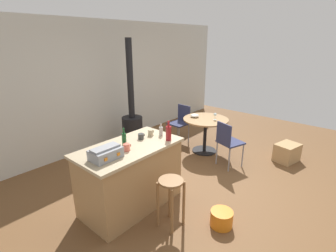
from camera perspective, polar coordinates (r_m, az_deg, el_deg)
name	(u,v)px	position (r m, az deg, el deg)	size (l,w,h in m)	color
ground_plane	(210,182)	(4.46, 9.52, -12.37)	(8.80, 8.80, 0.00)	brown
back_wall	(105,85)	(5.82, -13.97, 9.06)	(8.00, 0.10, 2.70)	beige
kitchen_island	(131,176)	(3.68, -8.43, -11.14)	(1.45, 0.78, 0.94)	#A37A4C
wooden_stool	(171,193)	(3.27, 0.65, -14.99)	(0.31, 0.31, 0.67)	olive
dining_table	(205,127)	(5.36, 8.46, -0.14)	(0.94, 0.94, 0.74)	black
folding_chair_near	(181,121)	(5.86, 2.85, 1.18)	(0.42, 0.42, 0.86)	navy
folding_chair_far	(228,141)	(4.80, 13.40, -3.25)	(0.51, 0.51, 0.88)	navy
wood_stove	(132,124)	(5.52, -8.06, 0.44)	(0.44, 0.45, 2.34)	black
toolbox	(106,153)	(3.15, -13.90, -5.96)	(0.37, 0.26, 0.15)	gray
bottle_0	(161,131)	(3.77, -1.60, -1.13)	(0.06, 0.06, 0.19)	#B7B2AD
bottle_1	(124,140)	(3.40, -9.88, -3.10)	(0.06, 0.06, 0.27)	#194C23
bottle_2	(169,133)	(3.58, 0.12, -1.57)	(0.08, 0.08, 0.29)	maroon
cup_0	(141,136)	(3.67, -6.13, -2.33)	(0.12, 0.08, 0.08)	#383838
cup_1	(127,147)	(3.32, -9.35, -4.75)	(0.12, 0.09, 0.09)	#DB6651
cup_2	(151,133)	(3.78, -3.95, -1.51)	(0.11, 0.08, 0.09)	tan
wine_glass	(215,115)	(5.24, 10.60, 2.52)	(0.07, 0.07, 0.14)	silver
serving_bowl	(195,116)	(5.37, 6.03, 2.37)	(0.18, 0.18, 0.07)	white
cardboard_box	(287,153)	(5.55, 25.30, -5.44)	(0.46, 0.35, 0.36)	tan
plastic_bucket	(221,218)	(3.55, 12.00, -19.76)	(0.29, 0.29, 0.21)	orange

